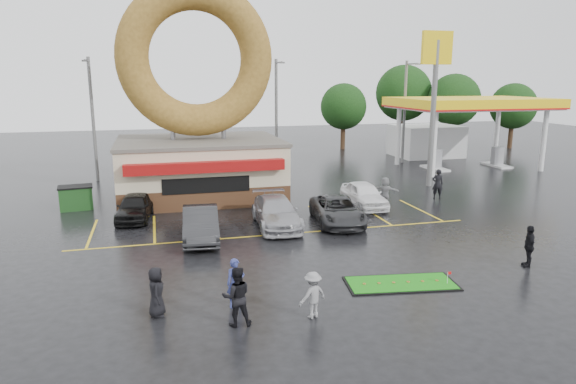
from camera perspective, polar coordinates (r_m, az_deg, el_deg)
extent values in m
plane|color=black|center=(22.16, 1.29, -7.24)|extent=(120.00, 120.00, 0.00)
cube|color=#472B19|center=(33.87, -9.69, 0.61)|extent=(10.00, 8.00, 1.20)
cube|color=beige|center=(33.56, -9.80, 3.53)|extent=(10.00, 8.00, 2.30)
cube|color=#59544C|center=(33.39, -9.88, 5.65)|extent=(10.20, 8.20, 0.20)
cube|color=maroon|center=(29.29, -9.07, 2.75)|extent=(9.00, 0.60, 0.60)
cylinder|color=slate|center=(33.22, -12.69, 6.71)|extent=(0.30, 0.30, 1.20)
cylinder|color=slate|center=(33.49, -7.18, 6.96)|extent=(0.30, 0.30, 1.20)
torus|color=brown|center=(33.18, -10.22, 14.42)|extent=(9.60, 2.00, 9.60)
cylinder|color=silver|center=(41.04, 15.91, 5.06)|extent=(0.40, 0.40, 5.00)
cylinder|color=silver|center=(46.90, 26.55, 5.10)|extent=(0.40, 0.40, 5.00)
cylinder|color=silver|center=(46.27, 12.15, 6.06)|extent=(0.40, 0.40, 5.00)
cylinder|color=silver|center=(51.54, 22.19, 6.05)|extent=(0.40, 0.40, 5.00)
cube|color=silver|center=(46.00, 19.65, 9.02)|extent=(12.00, 8.00, 0.50)
cube|color=yellow|center=(45.99, 19.68, 9.39)|extent=(12.30, 8.30, 0.70)
cube|color=#99999E|center=(44.82, 16.06, 3.58)|extent=(0.90, 0.60, 1.60)
cube|color=#99999E|center=(48.15, 22.24, 3.73)|extent=(0.90, 0.60, 1.60)
cube|color=silver|center=(52.24, 15.06, 5.52)|extent=(6.00, 5.00, 3.00)
cylinder|color=slate|center=(37.22, 15.80, 8.22)|extent=(0.36, 0.36, 10.00)
cube|color=yellow|center=(37.19, 16.22, 15.14)|extent=(2.20, 0.30, 2.20)
cylinder|color=slate|center=(40.38, -20.84, 7.47)|extent=(0.24, 0.24, 9.00)
cylinder|color=slate|center=(39.29, -21.48, 13.45)|extent=(0.12, 2.00, 0.12)
cube|color=slate|center=(38.30, -21.64, 13.41)|extent=(0.40, 0.18, 0.12)
cylinder|color=slate|center=(42.30, -1.31, 8.47)|extent=(0.24, 0.24, 9.00)
cylinder|color=slate|center=(41.24, -1.01, 14.21)|extent=(0.12, 2.00, 0.12)
cube|color=slate|center=(40.27, -0.66, 14.18)|extent=(0.40, 0.18, 0.12)
cylinder|color=slate|center=(47.44, 12.81, 8.61)|extent=(0.24, 0.24, 9.00)
cylinder|color=slate|center=(46.48, 13.64, 13.68)|extent=(0.12, 2.00, 0.12)
cube|color=slate|center=(45.59, 14.25, 13.61)|extent=(0.40, 0.18, 0.12)
cylinder|color=#332114|center=(59.58, 17.73, 6.11)|extent=(0.50, 0.50, 2.88)
sphere|color=black|center=(59.32, 17.98, 9.72)|extent=(5.60, 5.60, 5.60)
cylinder|color=#332114|center=(61.43, 23.48, 5.68)|extent=(0.50, 0.50, 2.52)
sphere|color=black|center=(61.18, 23.75, 8.73)|extent=(4.90, 4.90, 4.90)
cylinder|color=#332114|center=(61.04, 12.54, 6.71)|extent=(0.50, 0.50, 3.24)
sphere|color=black|center=(60.78, 12.73, 10.68)|extent=(6.30, 6.30, 6.30)
cylinder|color=#332114|center=(56.02, 6.11, 6.07)|extent=(0.50, 0.50, 2.52)
sphere|color=black|center=(55.75, 6.19, 9.43)|extent=(4.90, 4.90, 4.90)
imported|color=black|center=(28.88, -16.66, -1.59)|extent=(2.21, 4.36, 1.42)
imported|color=#29292B|center=(24.61, -9.68, -3.52)|extent=(1.98, 4.77, 1.53)
imported|color=#A1A0A5|center=(26.42, -1.34, -2.27)|extent=(2.38, 5.26, 1.50)
imported|color=#2D2D30|center=(27.14, 5.50, -2.03)|extent=(2.93, 5.27, 1.39)
imported|color=white|center=(30.69, 8.44, -0.30)|extent=(1.86, 4.43, 1.50)
imported|color=navy|center=(17.38, -5.84, -10.04)|extent=(0.62, 0.42, 1.68)
imported|color=black|center=(16.14, -5.74, -11.47)|extent=(0.95, 0.76, 1.89)
imported|color=gray|center=(16.63, 2.76, -11.35)|extent=(1.13, 0.88, 1.53)
imported|color=black|center=(17.22, -14.43, -10.69)|extent=(0.56, 0.82, 1.65)
imported|color=black|center=(23.03, 25.20, -5.46)|extent=(0.80, 1.09, 1.72)
imported|color=gray|center=(31.27, 10.74, 0.07)|extent=(1.58, 1.39, 1.73)
imported|color=black|center=(33.80, 16.28, 0.87)|extent=(0.80, 0.65, 1.91)
cube|color=#1D491C|center=(32.37, -22.48, -0.64)|extent=(1.93, 1.40, 1.30)
cube|color=black|center=(19.84, 12.43, -9.90)|extent=(4.30, 2.33, 0.05)
cube|color=#1B7F15|center=(19.83, 12.43, -9.83)|extent=(4.09, 2.12, 0.03)
cylinder|color=silver|center=(20.10, 17.30, -9.10)|extent=(0.02, 0.02, 0.47)
cube|color=red|center=(20.07, 17.51, -8.58)|extent=(0.14, 0.01, 0.10)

